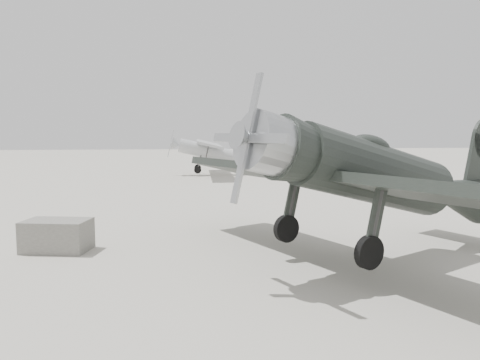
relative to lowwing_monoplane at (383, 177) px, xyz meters
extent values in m
plane|color=gray|center=(-3.71, 4.41, -2.22)|extent=(160.00, 160.00, 0.00)
cylinder|color=black|center=(-0.39, -0.17, 0.08)|extent=(4.94, 3.26, 1.50)
cone|color=black|center=(2.86, 1.24, 0.13)|extent=(3.12, 2.39, 1.40)
cylinder|color=#B0B2B5|center=(-3.40, -1.47, 0.08)|extent=(1.42, 1.61, 1.33)
cone|color=#B0B2B5|center=(-3.99, -1.73, 0.08)|extent=(0.58, 0.70, 0.60)
cube|color=#B0B2B5|center=(-3.92, -1.70, 0.08)|extent=(0.14, 0.20, 2.79)
ellipsoid|color=black|center=(-0.59, -0.26, 0.74)|extent=(1.37, 1.14, 0.49)
cube|color=black|center=(-1.08, -0.47, -0.30)|extent=(7.20, 12.72, 0.24)
cube|color=black|center=(3.65, 1.58, 0.19)|extent=(2.88, 4.61, 0.11)
cube|color=black|center=(3.80, 1.65, 1.10)|extent=(1.23, 0.61, 1.93)
cylinder|color=black|center=(-0.90, -1.97, -1.77)|extent=(0.74, 0.45, 0.73)
cylinder|color=black|center=(-2.05, 0.69, -1.77)|extent=(0.74, 0.45, 0.73)
cylinder|color=#333333|center=(-0.90, -1.97, -1.05)|extent=(0.16, 0.16, 1.50)
cylinder|color=#333333|center=(-2.05, 0.69, -1.05)|extent=(0.16, 0.16, 1.50)
cylinder|color=black|center=(3.90, 1.69, -0.33)|extent=(0.25, 0.17, 0.24)
cylinder|color=#999B9E|center=(-2.38, 25.69, -0.43)|extent=(5.24, 1.36, 1.10)
cone|color=#999B9E|center=(1.11, 25.52, -0.43)|extent=(1.85, 1.09, 1.00)
cone|color=#999B9E|center=(-5.27, 25.84, -0.43)|extent=(0.65, 1.07, 1.04)
cube|color=#999B9E|center=(-5.67, 25.86, -0.43)|extent=(0.06, 0.14, 2.20)
cube|color=#999B9E|center=(-2.78, 25.71, 0.19)|extent=(2.45, 11.07, 0.18)
cube|color=#999B9E|center=(1.61, 25.49, -0.38)|extent=(1.07, 3.44, 0.08)
cube|color=#999B9E|center=(1.71, 25.49, 0.27)|extent=(0.90, 0.12, 1.30)
cylinder|color=black|center=(-3.23, 24.63, -1.95)|extent=(0.57, 0.17, 0.56)
cylinder|color=black|center=(-3.12, 26.83, -1.95)|extent=(0.57, 0.17, 0.56)
cylinder|color=#333333|center=(-3.23, 24.63, -1.38)|extent=(0.09, 0.09, 1.20)
cylinder|color=#333333|center=(-3.12, 26.83, -1.38)|extent=(0.09, 0.09, 1.20)
cylinder|color=black|center=(1.81, 25.48, -0.73)|extent=(0.18, 0.08, 0.18)
cube|color=slate|center=(-8.67, 2.31, -1.78)|extent=(1.99, 1.48, 0.89)
camera|label=1|loc=(-5.33, -11.36, 1.14)|focal=35.00mm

